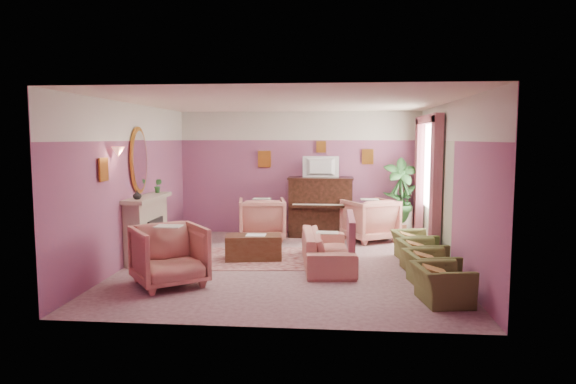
# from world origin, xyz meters

# --- Properties ---
(floor) EXTENTS (5.50, 6.00, 0.01)m
(floor) POSITION_xyz_m (0.00, 0.00, 0.00)
(floor) COLOR gray
(floor) RESTS_ON ground
(ceiling) EXTENTS (5.50, 6.00, 0.01)m
(ceiling) POSITION_xyz_m (0.00, 0.00, 2.80)
(ceiling) COLOR #F3E6CC
(ceiling) RESTS_ON wall_back
(wall_back) EXTENTS (5.50, 0.02, 2.80)m
(wall_back) POSITION_xyz_m (0.00, 3.00, 1.40)
(wall_back) COLOR #794876
(wall_back) RESTS_ON floor
(wall_front) EXTENTS (5.50, 0.02, 2.80)m
(wall_front) POSITION_xyz_m (0.00, -3.00, 1.40)
(wall_front) COLOR #794876
(wall_front) RESTS_ON floor
(wall_left) EXTENTS (0.02, 6.00, 2.80)m
(wall_left) POSITION_xyz_m (-2.75, 0.00, 1.40)
(wall_left) COLOR #794876
(wall_left) RESTS_ON floor
(wall_right) EXTENTS (0.02, 6.00, 2.80)m
(wall_right) POSITION_xyz_m (2.75, 0.00, 1.40)
(wall_right) COLOR #794876
(wall_right) RESTS_ON floor
(picture_rail_band) EXTENTS (5.50, 0.01, 0.65)m
(picture_rail_band) POSITION_xyz_m (0.00, 2.99, 2.47)
(picture_rail_band) COLOR silver
(picture_rail_band) RESTS_ON wall_back
(stripe_panel) EXTENTS (0.01, 3.00, 2.15)m
(stripe_panel) POSITION_xyz_m (2.73, 1.30, 1.07)
(stripe_panel) COLOR #B1BB9C
(stripe_panel) RESTS_ON wall_right
(fireplace_surround) EXTENTS (0.30, 1.40, 1.10)m
(fireplace_surround) POSITION_xyz_m (-2.59, 0.20, 0.55)
(fireplace_surround) COLOR tan
(fireplace_surround) RESTS_ON floor
(fireplace_inset) EXTENTS (0.18, 0.72, 0.68)m
(fireplace_inset) POSITION_xyz_m (-2.49, 0.20, 0.40)
(fireplace_inset) COLOR #252525
(fireplace_inset) RESTS_ON floor
(fire_ember) EXTENTS (0.06, 0.54, 0.10)m
(fire_ember) POSITION_xyz_m (-2.45, 0.20, 0.22)
(fire_ember) COLOR orange
(fire_ember) RESTS_ON floor
(mantel_shelf) EXTENTS (0.40, 1.55, 0.07)m
(mantel_shelf) POSITION_xyz_m (-2.56, 0.20, 1.12)
(mantel_shelf) COLOR tan
(mantel_shelf) RESTS_ON fireplace_surround
(hearth) EXTENTS (0.55, 1.50, 0.02)m
(hearth) POSITION_xyz_m (-2.39, 0.20, 0.01)
(hearth) COLOR tan
(hearth) RESTS_ON floor
(mirror_frame) EXTENTS (0.04, 0.72, 1.20)m
(mirror_frame) POSITION_xyz_m (-2.70, 0.20, 1.80)
(mirror_frame) COLOR #BC7825
(mirror_frame) RESTS_ON wall_left
(mirror_glass) EXTENTS (0.01, 0.60, 1.06)m
(mirror_glass) POSITION_xyz_m (-2.67, 0.20, 1.80)
(mirror_glass) COLOR white
(mirror_glass) RESTS_ON wall_left
(sconce_shade) EXTENTS (0.20, 0.20, 0.16)m
(sconce_shade) POSITION_xyz_m (-2.62, -0.85, 1.98)
(sconce_shade) COLOR #EA8368
(sconce_shade) RESTS_ON wall_left
(piano) EXTENTS (1.40, 0.60, 1.30)m
(piano) POSITION_xyz_m (0.50, 2.68, 0.65)
(piano) COLOR black
(piano) RESTS_ON floor
(piano_keyshelf) EXTENTS (1.30, 0.12, 0.06)m
(piano_keyshelf) POSITION_xyz_m (0.50, 2.33, 0.72)
(piano_keyshelf) COLOR black
(piano_keyshelf) RESTS_ON piano
(piano_keys) EXTENTS (1.20, 0.08, 0.02)m
(piano_keys) POSITION_xyz_m (0.50, 2.33, 0.76)
(piano_keys) COLOR silver
(piano_keys) RESTS_ON piano
(piano_top) EXTENTS (1.45, 0.65, 0.04)m
(piano_top) POSITION_xyz_m (0.50, 2.68, 1.31)
(piano_top) COLOR black
(piano_top) RESTS_ON piano
(television) EXTENTS (0.80, 0.12, 0.48)m
(television) POSITION_xyz_m (0.50, 2.63, 1.60)
(television) COLOR #252525
(television) RESTS_ON piano
(print_back_left) EXTENTS (0.30, 0.03, 0.38)m
(print_back_left) POSITION_xyz_m (-0.80, 2.96, 1.72)
(print_back_left) COLOR #BC7825
(print_back_left) RESTS_ON wall_back
(print_back_right) EXTENTS (0.26, 0.03, 0.34)m
(print_back_right) POSITION_xyz_m (1.55, 2.96, 1.78)
(print_back_right) COLOR #BC7825
(print_back_right) RESTS_ON wall_back
(print_back_mid) EXTENTS (0.22, 0.03, 0.26)m
(print_back_mid) POSITION_xyz_m (0.50, 2.96, 2.00)
(print_back_mid) COLOR #BC7825
(print_back_mid) RESTS_ON wall_back
(print_left_wall) EXTENTS (0.03, 0.28, 0.36)m
(print_left_wall) POSITION_xyz_m (-2.71, -1.20, 1.72)
(print_left_wall) COLOR #BC7825
(print_left_wall) RESTS_ON wall_left
(window_blind) EXTENTS (0.03, 1.40, 1.80)m
(window_blind) POSITION_xyz_m (2.70, 1.55, 1.70)
(window_blind) COLOR beige
(window_blind) RESTS_ON wall_right
(curtain_left) EXTENTS (0.16, 0.34, 2.60)m
(curtain_left) POSITION_xyz_m (2.62, 0.63, 1.30)
(curtain_left) COLOR #944E5B
(curtain_left) RESTS_ON floor
(curtain_right) EXTENTS (0.16, 0.34, 2.60)m
(curtain_right) POSITION_xyz_m (2.62, 2.47, 1.30)
(curtain_right) COLOR #944E5B
(curtain_right) RESTS_ON floor
(pelmet) EXTENTS (0.16, 2.20, 0.16)m
(pelmet) POSITION_xyz_m (2.62, 1.55, 2.56)
(pelmet) COLOR #944E5B
(pelmet) RESTS_ON wall_right
(mantel_plant) EXTENTS (0.16, 0.16, 0.28)m
(mantel_plant) POSITION_xyz_m (-2.55, 0.75, 1.29)
(mantel_plant) COLOR #2A622A
(mantel_plant) RESTS_ON mantel_shelf
(mantel_vase) EXTENTS (0.16, 0.16, 0.16)m
(mantel_vase) POSITION_xyz_m (-2.55, -0.30, 1.23)
(mantel_vase) COLOR silver
(mantel_vase) RESTS_ON mantel_shelf
(area_rug) EXTENTS (2.66, 2.03, 0.01)m
(area_rug) POSITION_xyz_m (-0.49, 0.41, 0.01)
(area_rug) COLOR #A26765
(area_rug) RESTS_ON floor
(coffee_table) EXTENTS (1.07, 0.66, 0.45)m
(coffee_table) POSITION_xyz_m (-0.65, 0.30, 0.23)
(coffee_table) COLOR #4D2E1B
(coffee_table) RESTS_ON floor
(table_paper) EXTENTS (0.35, 0.28, 0.01)m
(table_paper) POSITION_xyz_m (-0.60, 0.30, 0.46)
(table_paper) COLOR white
(table_paper) RESTS_ON coffee_table
(sofa) EXTENTS (0.68, 2.04, 0.82)m
(sofa) POSITION_xyz_m (0.69, -0.03, 0.41)
(sofa) COLOR tan
(sofa) RESTS_ON floor
(sofa_throw) EXTENTS (0.10, 1.54, 0.57)m
(sofa_throw) POSITION_xyz_m (1.09, -0.03, 0.60)
(sofa_throw) COLOR #944E5B
(sofa_throw) RESTS_ON sofa
(floral_armchair_left) EXTENTS (0.97, 0.97, 1.01)m
(floral_armchair_left) POSITION_xyz_m (-0.75, 2.14, 0.50)
(floral_armchair_left) COLOR tan
(floral_armchair_left) RESTS_ON floor
(floral_armchair_right) EXTENTS (0.97, 0.97, 1.01)m
(floral_armchair_right) POSITION_xyz_m (1.56, 2.24, 0.50)
(floral_armchair_right) COLOR tan
(floral_armchair_right) RESTS_ON floor
(floral_armchair_front) EXTENTS (0.97, 0.97, 1.01)m
(floral_armchair_front) POSITION_xyz_m (-1.64, -1.42, 0.50)
(floral_armchair_front) COLOR tan
(floral_armchair_front) RESTS_ON floor
(olive_chair_a) EXTENTS (0.55, 0.78, 0.68)m
(olive_chair_a) POSITION_xyz_m (2.25, -1.89, 0.34)
(olive_chair_a) COLOR #5D6732
(olive_chair_a) RESTS_ON floor
(olive_chair_b) EXTENTS (0.55, 0.78, 0.68)m
(olive_chair_b) POSITION_xyz_m (2.25, -1.07, 0.34)
(olive_chair_b) COLOR #5D6732
(olive_chair_b) RESTS_ON floor
(olive_chair_c) EXTENTS (0.55, 0.78, 0.68)m
(olive_chair_c) POSITION_xyz_m (2.25, -0.25, 0.34)
(olive_chair_c) COLOR #5D6732
(olive_chair_c) RESTS_ON floor
(olive_chair_d) EXTENTS (0.55, 0.78, 0.68)m
(olive_chair_d) POSITION_xyz_m (2.25, 0.57, 0.34)
(olive_chair_d) COLOR #5D6732
(olive_chair_d) RESTS_ON floor
(side_table) EXTENTS (0.52, 0.52, 0.70)m
(side_table) POSITION_xyz_m (2.27, 2.62, 0.35)
(side_table) COLOR beige
(side_table) RESTS_ON floor
(side_plant_big) EXTENTS (0.30, 0.30, 0.34)m
(side_plant_big) POSITION_xyz_m (2.27, 2.62, 0.87)
(side_plant_big) COLOR #2A622A
(side_plant_big) RESTS_ON side_table
(side_plant_small) EXTENTS (0.16, 0.16, 0.28)m
(side_plant_small) POSITION_xyz_m (2.39, 2.52, 0.84)
(side_plant_small) COLOR #2A622A
(side_plant_small) RESTS_ON side_table
(palm_pot) EXTENTS (0.34, 0.34, 0.34)m
(palm_pot) POSITION_xyz_m (2.24, 2.49, 0.17)
(palm_pot) COLOR brown
(palm_pot) RESTS_ON floor
(palm_plant) EXTENTS (0.76, 0.76, 1.44)m
(palm_plant) POSITION_xyz_m (2.24, 2.49, 1.06)
(palm_plant) COLOR #2A622A
(palm_plant) RESTS_ON palm_pot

